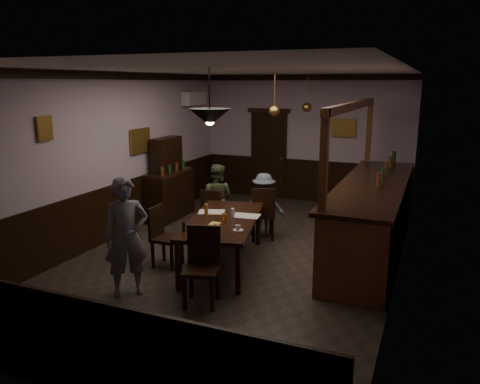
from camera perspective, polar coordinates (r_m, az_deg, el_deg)
The scene contains 31 objects.
room at distance 7.55m, azimuth 0.07°, elevation 3.22°, with size 5.01×8.01×3.01m.
dining_table at distance 7.28m, azimuth -2.07°, elevation -3.76°, with size 1.47×2.37×0.75m.
chair_far_left at distance 8.62m, azimuth -3.33°, elevation -2.35°, with size 0.43×0.43×0.91m.
chair_far_right at distance 8.45m, azimuth 2.79°, elevation -2.37°, with size 0.57×0.57×0.99m.
chair_near at distance 6.11m, azimuth -4.61°, elevation -8.49°, with size 0.53×0.53×1.01m.
chair_side at distance 7.40m, azimuth -9.42°, elevation -4.99°, with size 0.42×0.42×0.95m.
person_standing at distance 6.41m, azimuth -13.66°, elevation -5.36°, with size 0.59×0.39×1.61m, color slate.
person_seated_left at distance 8.83m, azimuth -2.88°, elevation -0.84°, with size 0.65×0.51×1.33m, color #485332.
person_seated_right at distance 8.71m, azimuth 2.92°, elevation -1.56°, with size 0.77×0.44×1.18m, color slate.
newspaper_left at distance 7.63m, azimuth -3.48°, elevation -2.44°, with size 0.42×0.30×0.01m, color silver.
newspaper_right at distance 7.39m, azimuth 0.77°, elevation -2.93°, with size 0.42×0.30×0.01m, color silver.
napkin at distance 7.02m, azimuth -3.07°, elevation -3.84°, with size 0.15×0.15×0.00m, color #E8BD55.
saucer at distance 6.68m, azimuth -0.23°, elevation -4.68°, with size 0.15×0.15×0.01m, color white.
coffee_cup at distance 6.65m, azimuth -0.26°, elevation -4.36°, with size 0.08×0.08×0.07m, color white.
pastry_plate at distance 6.76m, azimuth -3.72°, elevation -4.47°, with size 0.22×0.22×0.01m, color white.
pastry_ring_a at distance 6.76m, azimuth -3.59°, elevation -4.23°, with size 0.13×0.13×0.04m, color #C68C47.
pastry_ring_b at distance 6.80m, azimuth -3.03°, elevation -4.12°, with size 0.13×0.13×0.04m, color #C68C47.
soda_can at distance 7.12m, azimuth -1.96°, elevation -3.10°, with size 0.07×0.07×0.12m, color orange.
beer_glass at distance 7.37m, azimuth -4.13°, elevation -2.22°, with size 0.06×0.06×0.20m, color #BF721E.
water_glass at distance 7.29m, azimuth -0.89°, elevation -2.57°, with size 0.06×0.06×0.15m, color silver.
pepper_mill at distance 6.67m, azimuth -6.87°, elevation -4.23°, with size 0.04×0.04×0.14m, color black.
sideboard at distance 9.93m, azimuth -8.61°, elevation 0.70°, with size 0.46×1.29×1.71m.
bar_counter at distance 8.18m, azimuth 15.80°, elevation -2.74°, with size 1.04×4.47×2.50m.
door_back at distance 11.58m, azimuth 3.50°, elevation 4.44°, with size 0.90×0.06×2.10m, color black.
ac_unit at distance 11.08m, azimuth -5.63°, elevation 11.28°, with size 0.20×0.85×0.30m.
picture_left_small at distance 7.51m, azimuth -22.72°, elevation 7.17°, with size 0.04×0.28×0.36m.
picture_left_large at distance 9.39m, azimuth -12.06°, elevation 6.14°, with size 0.04×0.62×0.48m.
picture_back at distance 11.04m, azimuth 12.50°, elevation 7.65°, with size 0.55×0.04×0.42m.
pendant_iron at distance 6.20m, azimuth -3.71°, elevation 9.10°, with size 0.56×0.56×0.74m.
pendant_brass_mid at distance 8.69m, azimuth 4.21°, elevation 9.80°, with size 0.20×0.20×0.81m.
pendant_brass_far at distance 10.13m, azimuth 8.17°, elevation 10.18°, with size 0.20×0.20×0.81m.
Camera 1 is at (2.86, -6.86, 2.80)m, focal length 35.00 mm.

